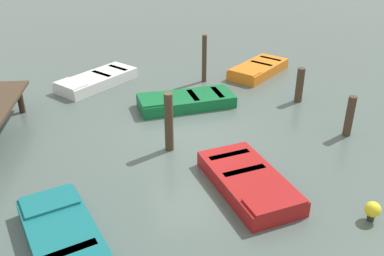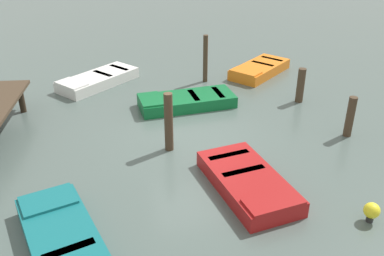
{
  "view_description": "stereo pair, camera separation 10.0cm",
  "coord_description": "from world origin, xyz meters",
  "px_view_note": "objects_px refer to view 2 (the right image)",
  "views": [
    {
      "loc": [
        -11.16,
        1.8,
        6.25
      ],
      "look_at": [
        0.0,
        0.0,
        0.35
      ],
      "focal_mm": 40.04,
      "sensor_mm": 36.0,
      "label": 1
    },
    {
      "loc": [
        -11.17,
        1.7,
        6.25
      ],
      "look_at": [
        0.0,
        0.0,
        0.35
      ],
      "focal_mm": 40.04,
      "sensor_mm": 36.0,
      "label": 2
    }
  ],
  "objects_px": {
    "mooring_piling_near_left": "(169,122)",
    "rowboat_teal": "(66,246)",
    "rowboat_red": "(248,182)",
    "rowboat_orange": "(259,69)",
    "rowboat_green": "(186,101)",
    "rowboat_white": "(98,80)",
    "mooring_piling_near_right": "(350,117)",
    "mooring_piling_center": "(205,59)",
    "marker_buoy": "(372,211)",
    "mooring_piling_far_right": "(301,85)"
  },
  "relations": [
    {
      "from": "rowboat_teal",
      "to": "mooring_piling_near_left",
      "type": "xyz_separation_m",
      "value": [
        3.86,
        -2.47,
        0.65
      ]
    },
    {
      "from": "rowboat_green",
      "to": "rowboat_white",
      "type": "height_order",
      "value": "same"
    },
    {
      "from": "mooring_piling_far_right",
      "to": "marker_buoy",
      "type": "xyz_separation_m",
      "value": [
        -6.49,
        0.86,
        -0.33
      ]
    },
    {
      "from": "rowboat_white",
      "to": "marker_buoy",
      "type": "bearing_deg",
      "value": 81.51
    },
    {
      "from": "rowboat_orange",
      "to": "mooring_piling_near_right",
      "type": "xyz_separation_m",
      "value": [
        -5.58,
        -1.11,
        0.42
      ]
    },
    {
      "from": "marker_buoy",
      "to": "rowboat_red",
      "type": "bearing_deg",
      "value": 56.18
    },
    {
      "from": "mooring_piling_near_right",
      "to": "mooring_piling_far_right",
      "type": "xyz_separation_m",
      "value": [
        2.66,
        0.51,
        -0.02
      ]
    },
    {
      "from": "rowboat_green",
      "to": "mooring_piling_center",
      "type": "distance_m",
      "value": 2.62
    },
    {
      "from": "rowboat_white",
      "to": "mooring_piling_near_right",
      "type": "relative_size",
      "value": 2.53
    },
    {
      "from": "mooring_piling_far_right",
      "to": "marker_buoy",
      "type": "relative_size",
      "value": 2.58
    },
    {
      "from": "rowboat_orange",
      "to": "rowboat_green",
      "type": "bearing_deg",
      "value": -4.87
    },
    {
      "from": "rowboat_green",
      "to": "rowboat_red",
      "type": "bearing_deg",
      "value": 91.23
    },
    {
      "from": "rowboat_green",
      "to": "rowboat_teal",
      "type": "bearing_deg",
      "value": 55.45
    },
    {
      "from": "rowboat_red",
      "to": "rowboat_green",
      "type": "bearing_deg",
      "value": 175.88
    },
    {
      "from": "rowboat_white",
      "to": "mooring_piling_near_left",
      "type": "bearing_deg",
      "value": 69.68
    },
    {
      "from": "mooring_piling_far_right",
      "to": "rowboat_teal",
      "type": "bearing_deg",
      "value": 131.39
    },
    {
      "from": "rowboat_red",
      "to": "rowboat_orange",
      "type": "distance_m",
      "value": 8.27
    },
    {
      "from": "mooring_piling_near_right",
      "to": "mooring_piling_far_right",
      "type": "relative_size",
      "value": 1.03
    },
    {
      "from": "rowboat_white",
      "to": "mooring_piling_far_right",
      "type": "height_order",
      "value": "mooring_piling_far_right"
    },
    {
      "from": "rowboat_orange",
      "to": "mooring_piling_center",
      "type": "height_order",
      "value": "mooring_piling_center"
    },
    {
      "from": "rowboat_red",
      "to": "rowboat_orange",
      "type": "xyz_separation_m",
      "value": [
        7.84,
        -2.63,
        0.0
      ]
    },
    {
      "from": "mooring_piling_near_left",
      "to": "rowboat_red",
      "type": "bearing_deg",
      "value": -142.7
    },
    {
      "from": "rowboat_white",
      "to": "mooring_piling_near_right",
      "type": "bearing_deg",
      "value": 102.14
    },
    {
      "from": "rowboat_red",
      "to": "mooring_piling_near_left",
      "type": "height_order",
      "value": "mooring_piling_near_left"
    },
    {
      "from": "rowboat_red",
      "to": "rowboat_orange",
      "type": "height_order",
      "value": "same"
    },
    {
      "from": "mooring_piling_center",
      "to": "rowboat_green",
      "type": "bearing_deg",
      "value": 154.57
    },
    {
      "from": "rowboat_orange",
      "to": "marker_buoy",
      "type": "distance_m",
      "value": 9.42
    },
    {
      "from": "rowboat_red",
      "to": "rowboat_white",
      "type": "xyz_separation_m",
      "value": [
        7.63,
        3.95,
        -0.0
      ]
    },
    {
      "from": "rowboat_green",
      "to": "rowboat_white",
      "type": "bearing_deg",
      "value": -47.0
    },
    {
      "from": "rowboat_red",
      "to": "mooring_piling_near_left",
      "type": "distance_m",
      "value": 2.9
    },
    {
      "from": "mooring_piling_far_right",
      "to": "rowboat_red",
      "type": "bearing_deg",
      "value": 146.71
    },
    {
      "from": "rowboat_green",
      "to": "mooring_piling_center",
      "type": "xyz_separation_m",
      "value": [
        2.27,
        -1.08,
        0.72
      ]
    },
    {
      "from": "rowboat_green",
      "to": "rowboat_white",
      "type": "xyz_separation_m",
      "value": [
        2.53,
        3.13,
        0.0
      ]
    },
    {
      "from": "rowboat_orange",
      "to": "marker_buoy",
      "type": "relative_size",
      "value": 6.22
    },
    {
      "from": "marker_buoy",
      "to": "rowboat_green",
      "type": "bearing_deg",
      "value": 25.52
    },
    {
      "from": "rowboat_red",
      "to": "mooring_piling_center",
      "type": "height_order",
      "value": "mooring_piling_center"
    },
    {
      "from": "rowboat_orange",
      "to": "mooring_piling_near_left",
      "type": "height_order",
      "value": "mooring_piling_near_left"
    },
    {
      "from": "rowboat_green",
      "to": "rowboat_orange",
      "type": "xyz_separation_m",
      "value": [
        2.74,
        -3.45,
        0.0
      ]
    },
    {
      "from": "mooring_piling_near_left",
      "to": "rowboat_teal",
      "type": "bearing_deg",
      "value": 147.36
    },
    {
      "from": "mooring_piling_near_left",
      "to": "marker_buoy",
      "type": "height_order",
      "value": "mooring_piling_near_left"
    },
    {
      "from": "rowboat_orange",
      "to": "mooring_piling_far_right",
      "type": "bearing_deg",
      "value": 58.18
    },
    {
      "from": "rowboat_green",
      "to": "mooring_piling_near_right",
      "type": "xyz_separation_m",
      "value": [
        -2.84,
        -4.56,
        0.42
      ]
    },
    {
      "from": "rowboat_teal",
      "to": "rowboat_green",
      "type": "bearing_deg",
      "value": -47.17
    },
    {
      "from": "rowboat_orange",
      "to": "mooring_piling_far_right",
      "type": "height_order",
      "value": "mooring_piling_far_right"
    },
    {
      "from": "rowboat_red",
      "to": "marker_buoy",
      "type": "distance_m",
      "value": 2.84
    },
    {
      "from": "marker_buoy",
      "to": "mooring_piling_center",
      "type": "bearing_deg",
      "value": 13.23
    },
    {
      "from": "rowboat_teal",
      "to": "mooring_piling_near_right",
      "type": "height_order",
      "value": "mooring_piling_near_right"
    },
    {
      "from": "rowboat_green",
      "to": "rowboat_teal",
      "type": "distance_m",
      "value": 7.51
    },
    {
      "from": "mooring_piling_center",
      "to": "mooring_piling_near_left",
      "type": "xyz_separation_m",
      "value": [
        -5.12,
        1.97,
        -0.07
      ]
    },
    {
      "from": "rowboat_white",
      "to": "rowboat_teal",
      "type": "distance_m",
      "value": 9.25
    }
  ]
}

